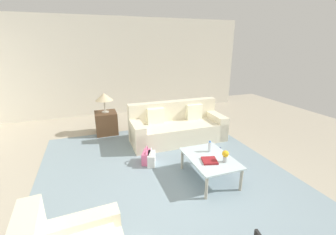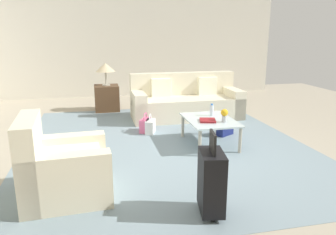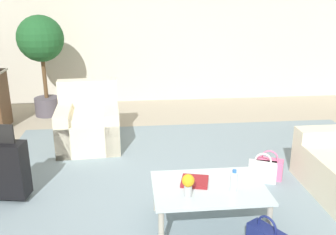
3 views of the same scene
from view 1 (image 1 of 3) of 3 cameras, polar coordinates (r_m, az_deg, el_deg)
name	(u,v)px [view 1 (image 1 of 3)]	position (r m, az deg, el deg)	size (l,w,h in m)	color
ground_plane	(193,199)	(3.71, 6.35, -19.80)	(12.00, 12.00, 0.00)	#A89E89
wall_right	(129,67)	(7.81, -9.91, 12.61)	(0.12, 8.00, 3.10)	beige
area_rug	(168,180)	(4.09, -0.05, -15.56)	(5.20, 4.40, 0.01)	gray
couch	(177,128)	(5.54, 2.21, -2.59)	(0.91, 2.27, 0.93)	beige
coffee_table	(210,160)	(4.00, 10.58, -10.54)	(1.04, 0.73, 0.42)	silver
water_bottle	(210,147)	(4.14, 10.53, -7.31)	(0.06, 0.06, 0.20)	silver
coffee_table_book	(209,161)	(3.85, 10.49, -10.71)	(0.25, 0.24, 0.03)	maroon
flower_vase	(225,155)	(3.83, 14.35, -9.26)	(0.11, 0.11, 0.21)	#B2B7BC
side_table	(106,123)	(6.14, -15.39, -1.32)	(0.55, 0.55, 0.58)	#513823
table_lamp	(104,97)	(5.95, -15.95, 4.99)	(0.44, 0.44, 0.51)	#ADA899
handbag_white	(151,159)	(4.50, -4.22, -10.36)	(0.35, 0.24, 0.36)	white
handbag_navy	(218,158)	(4.63, 12.66, -9.94)	(0.29, 0.35, 0.36)	navy
handbag_pink	(147,157)	(4.57, -5.43, -9.89)	(0.35, 0.27, 0.36)	pink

